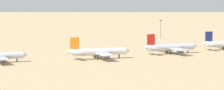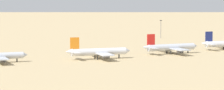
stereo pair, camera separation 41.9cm
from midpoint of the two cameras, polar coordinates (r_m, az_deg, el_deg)
ground at (r=313.81m, az=-2.29°, el=-1.32°), size 4000.00×4000.00×0.00m
parked_jet_orange_2 at (r=308.17m, az=-1.37°, el=-0.69°), size 36.84×31.41×12.20m
parked_jet_red_3 at (r=335.14m, az=5.92°, el=-0.23°), size 36.72×30.95×12.12m
light_pole_mid at (r=446.69m, az=4.94°, el=1.74°), size 1.80×0.50×14.21m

